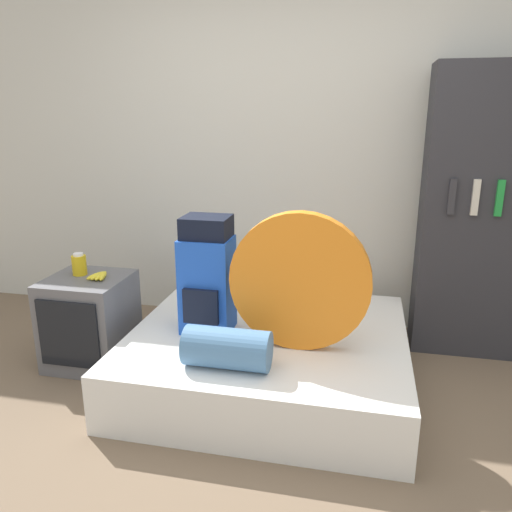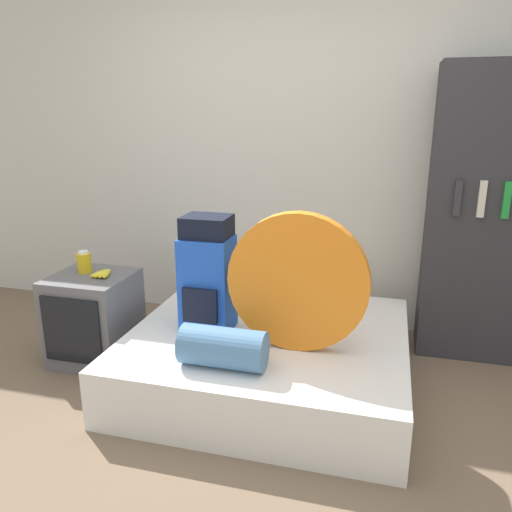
{
  "view_description": "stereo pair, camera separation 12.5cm",
  "coord_description": "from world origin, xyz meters",
  "views": [
    {
      "loc": [
        0.52,
        -1.81,
        1.57
      ],
      "look_at": [
        -0.05,
        0.84,
        0.78
      ],
      "focal_mm": 35.0,
      "sensor_mm": 36.0,
      "label": 1
    },
    {
      "loc": [
        0.65,
        -1.78,
        1.57
      ],
      "look_at": [
        -0.05,
        0.84,
        0.78
      ],
      "focal_mm": 35.0,
      "sensor_mm": 36.0,
      "label": 2
    }
  ],
  "objects": [
    {
      "name": "canister",
      "position": [
        -1.2,
        0.87,
        0.64
      ],
      "size": [
        0.09,
        0.09,
        0.14
      ],
      "color": "gold",
      "rests_on": "television"
    },
    {
      "name": "wall_back",
      "position": [
        0.0,
        1.84,
        1.3
      ],
      "size": [
        8.0,
        0.05,
        2.6
      ],
      "color": "silver",
      "rests_on": "ground_plane"
    },
    {
      "name": "backpack",
      "position": [
        -0.33,
        0.78,
        0.65
      ],
      "size": [
        0.29,
        0.27,
        0.68
      ],
      "color": "blue",
      "rests_on": "bed"
    },
    {
      "name": "tent_bag",
      "position": [
        0.22,
        0.66,
        0.7
      ],
      "size": [
        0.75,
        0.08,
        0.75
      ],
      "color": "orange",
      "rests_on": "bed"
    },
    {
      "name": "ground_plane",
      "position": [
        0.0,
        0.0,
        0.0
      ],
      "size": [
        16.0,
        16.0,
        0.0
      ],
      "primitive_type": "plane",
      "color": "brown"
    },
    {
      "name": "television",
      "position": [
        -1.13,
        0.82,
        0.29
      ],
      "size": [
        0.48,
        0.49,
        0.57
      ],
      "color": "#5B5B60",
      "rests_on": "ground_plane"
    },
    {
      "name": "banana_bunch",
      "position": [
        -1.04,
        0.84,
        0.59
      ],
      "size": [
        0.12,
        0.16,
        0.03
      ],
      "color": "yellow",
      "rests_on": "television"
    },
    {
      "name": "bookshelf",
      "position": [
        1.32,
        1.57,
        0.93
      ],
      "size": [
        0.84,
        0.36,
        1.86
      ],
      "color": "#2D2D33",
      "rests_on": "ground_plane"
    },
    {
      "name": "sleeping_roll",
      "position": [
        -0.1,
        0.36,
        0.43
      ],
      "size": [
        0.43,
        0.21,
        0.21
      ],
      "color": "teal",
      "rests_on": "bed"
    },
    {
      "name": "bed",
      "position": [
        0.02,
        0.84,
        0.16
      ],
      "size": [
        1.58,
        1.45,
        0.33
      ],
      "color": "white",
      "rests_on": "ground_plane"
    }
  ]
}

